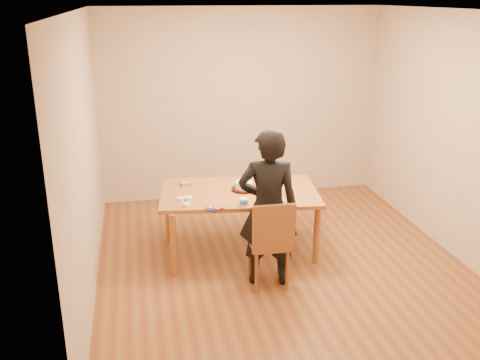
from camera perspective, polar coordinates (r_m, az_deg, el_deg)
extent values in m
cube|color=brown|center=(6.07, 4.36, -8.79)|extent=(4.00, 4.50, 0.00)
cube|color=silver|center=(5.37, 5.12, 17.60)|extent=(4.00, 4.50, 0.00)
cube|color=#CBA48D|center=(7.70, 0.11, 8.01)|extent=(4.00, 0.00, 2.70)
cube|color=#CBA48D|center=(5.39, -16.24, 2.32)|extent=(0.00, 4.50, 2.70)
cube|color=#CBA48D|center=(6.40, 22.25, 4.27)|extent=(0.00, 4.50, 2.70)
cube|color=brown|center=(6.01, -0.09, -1.38)|extent=(1.86, 1.24, 0.04)
cube|color=brown|center=(5.46, 3.06, -6.83)|extent=(0.38, 0.38, 0.04)
cylinder|color=red|center=(6.03, 0.42, -0.97)|extent=(0.29, 0.29, 0.02)
cylinder|color=white|center=(6.02, 0.42, -0.59)|extent=(0.20, 0.20, 0.06)
ellipsoid|color=white|center=(6.00, 0.42, -0.19)|extent=(0.20, 0.20, 0.03)
cylinder|color=white|center=(5.59, 0.41, -2.34)|extent=(0.09, 0.09, 0.08)
cylinder|color=#1926A4|center=(5.52, -3.20, -3.04)|extent=(0.11, 0.11, 0.01)
ellipsoid|color=white|center=(5.52, -3.20, -2.91)|extent=(0.04, 0.04, 0.02)
cylinder|color=white|center=(5.60, -5.74, -2.65)|extent=(0.07, 0.07, 0.04)
cylinder|color=white|center=(5.76, -5.52, -1.97)|extent=(0.09, 0.09, 0.04)
cylinder|color=white|center=(5.75, -6.32, -2.06)|extent=(0.08, 0.08, 0.04)
cube|color=#D13172|center=(6.22, -5.81, -0.46)|extent=(0.12, 0.08, 0.02)
cube|color=green|center=(6.22, -5.86, -0.29)|extent=(0.13, 0.10, 0.02)
cube|color=black|center=(5.47, -2.30, -3.25)|extent=(0.13, 0.12, 0.01)
imported|color=black|center=(5.35, 3.01, -3.02)|extent=(0.67, 0.51, 1.65)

